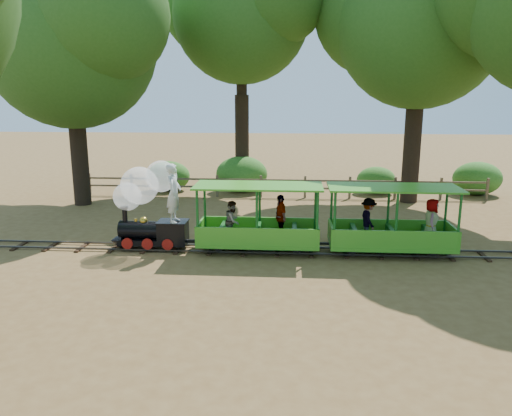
# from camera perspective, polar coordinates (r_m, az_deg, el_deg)

# --- Properties ---
(ground) EXTENTS (90.00, 90.00, 0.00)m
(ground) POSITION_cam_1_polar(r_m,az_deg,el_deg) (14.99, 2.46, -5.06)
(ground) COLOR olive
(ground) RESTS_ON ground
(track) EXTENTS (22.00, 1.00, 0.10)m
(track) POSITION_cam_1_polar(r_m,az_deg,el_deg) (14.97, 2.46, -4.81)
(track) COLOR #3F3D3A
(track) RESTS_ON ground
(locomotive) EXTENTS (2.39, 1.13, 2.75)m
(locomotive) POSITION_cam_1_polar(r_m,az_deg,el_deg) (15.24, -12.24, 1.08)
(locomotive) COLOR black
(locomotive) RESTS_ON ground
(carriage_front) EXTENTS (3.72, 1.52, 1.94)m
(carriage_front) POSITION_cam_1_polar(r_m,az_deg,el_deg) (14.78, 0.24, -1.99)
(carriage_front) COLOR green
(carriage_front) RESTS_ON track
(carriage_rear) EXTENTS (3.72, 1.52, 1.94)m
(carriage_rear) POSITION_cam_1_polar(r_m,az_deg,el_deg) (15.06, 15.32, -2.10)
(carriage_rear) COLOR green
(carriage_rear) RESTS_ON track
(oak_nw) EXTENTS (8.54, 7.52, 10.03)m
(oak_nw) POSITION_cam_1_polar(r_m,az_deg,el_deg) (22.33, -20.50, 18.18)
(oak_nw) COLOR #2D2116
(oak_nw) RESTS_ON ground
(oak_nc) EXTENTS (7.74, 6.81, 11.20)m
(oak_nc) POSITION_cam_1_polar(r_m,az_deg,el_deg) (24.24, -1.76, 21.93)
(oak_nc) COLOR #2D2116
(oak_nc) RESTS_ON ground
(oak_ne) EXTENTS (8.54, 7.51, 10.78)m
(oak_ne) POSITION_cam_1_polar(r_m,az_deg,el_deg) (22.63, 18.23, 20.19)
(oak_ne) COLOR #2D2116
(oak_ne) RESTS_ON ground
(fence) EXTENTS (18.10, 0.10, 1.00)m
(fence) POSITION_cam_1_polar(r_m,az_deg,el_deg) (22.62, 3.09, 2.64)
(fence) COLOR brown
(fence) RESTS_ON ground
(shrub_west) EXTENTS (2.07, 1.59, 1.43)m
(shrub_west) POSITION_cam_1_polar(r_m,az_deg,el_deg) (24.61, -9.95, 3.63)
(shrub_west) COLOR #2D6B1E
(shrub_west) RESTS_ON ground
(shrub_mid_w) EXTENTS (2.47, 1.90, 1.71)m
(shrub_mid_w) POSITION_cam_1_polar(r_m,az_deg,el_deg) (23.97, -1.65, 3.91)
(shrub_mid_w) COLOR #2D6B1E
(shrub_mid_w) RESTS_ON ground
(shrub_mid_e) EXTENTS (1.83, 1.41, 1.27)m
(shrub_mid_e) POSITION_cam_1_polar(r_m,az_deg,el_deg) (24.21, 13.57, 3.11)
(shrub_mid_e) COLOR #2D6B1E
(shrub_mid_e) RESTS_ON ground
(shrub_east) EXTENTS (2.23, 1.72, 1.55)m
(shrub_east) POSITION_cam_1_polar(r_m,az_deg,el_deg) (25.37, 23.97, 3.11)
(shrub_east) COLOR #2D6B1E
(shrub_east) RESTS_ON ground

